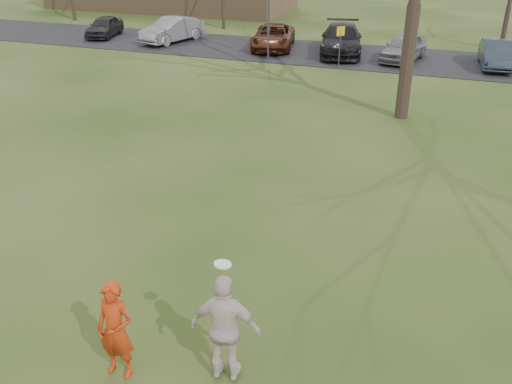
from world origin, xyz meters
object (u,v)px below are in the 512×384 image
at_px(player_defender, 116,330).
at_px(car_5, 496,54).
at_px(catching_play, 226,328).
at_px(car_0, 104,27).
at_px(car_4, 404,48).
at_px(car_2, 273,37).
at_px(car_3, 341,40).
at_px(car_1, 172,30).

relative_size(player_defender, car_5, 0.45).
bearing_deg(catching_play, car_0, 127.17).
height_order(car_0, car_4, car_4).
bearing_deg(car_2, car_5, -14.17).
bearing_deg(car_3, car_5, -13.96).
height_order(car_0, car_3, car_3).
bearing_deg(car_4, car_1, -169.84).
xyz_separation_m(car_0, car_4, (18.90, -0.33, 0.05)).
bearing_deg(car_0, car_1, -12.29).
bearing_deg(car_2, catching_play, -85.31).
bearing_deg(car_3, car_2, 168.09).
bearing_deg(player_defender, car_2, 102.18).
distance_m(car_0, car_1, 4.89).
bearing_deg(catching_play, car_4, 89.99).
bearing_deg(car_0, catching_play, -64.93).
bearing_deg(catching_play, car_1, 119.36).
height_order(player_defender, car_2, player_defender).
height_order(car_0, car_5, car_5).
bearing_deg(car_2, car_4, -16.22).
bearing_deg(car_5, car_4, 176.66).
height_order(car_1, car_4, car_1).
xyz_separation_m(car_0, car_2, (11.37, 0.23, 0.04)).
distance_m(player_defender, car_5, 25.99).
relative_size(player_defender, car_3, 0.33).
bearing_deg(car_4, car_2, -172.81).
relative_size(car_2, car_5, 1.20).
xyz_separation_m(car_3, car_5, (8.11, -0.41, -0.12)).
height_order(car_1, car_5, car_1).
xyz_separation_m(player_defender, car_0, (-17.15, 25.43, -0.23)).
height_order(car_2, catching_play, catching_play).
distance_m(car_4, car_5, 4.62).
height_order(car_2, car_5, car_2).
distance_m(car_0, catching_play, 31.28).
bearing_deg(car_3, car_0, 169.55).
relative_size(car_5, catching_play, 1.78).
relative_size(car_2, car_3, 0.89).
relative_size(car_2, car_4, 1.21).
height_order(player_defender, car_5, player_defender).
bearing_deg(car_5, car_1, 174.82).
bearing_deg(car_4, car_0, -169.56).
relative_size(player_defender, car_4, 0.45).
xyz_separation_m(player_defender, car_1, (-12.27, 25.41, -0.13)).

